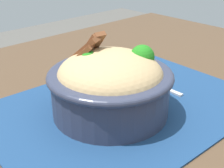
% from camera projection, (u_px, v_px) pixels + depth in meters
% --- Properties ---
extents(table, '(1.25, 0.91, 0.71)m').
position_uv_depth(table, '(116.00, 145.00, 0.53)').
color(table, '#4C3826').
rests_on(table, ground_plane).
extents(placemat, '(0.46, 0.34, 0.00)m').
position_uv_depth(placemat, '(124.00, 106.00, 0.54)').
color(placemat, navy).
rests_on(placemat, table).
extents(bowl, '(0.20, 0.20, 0.13)m').
position_uv_depth(bowl, '(112.00, 82.00, 0.50)').
color(bowl, '#2D3347').
rests_on(bowl, placemat).
extents(fork, '(0.02, 0.13, 0.00)m').
position_uv_depth(fork, '(151.00, 82.00, 0.62)').
color(fork, beige).
rests_on(fork, placemat).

